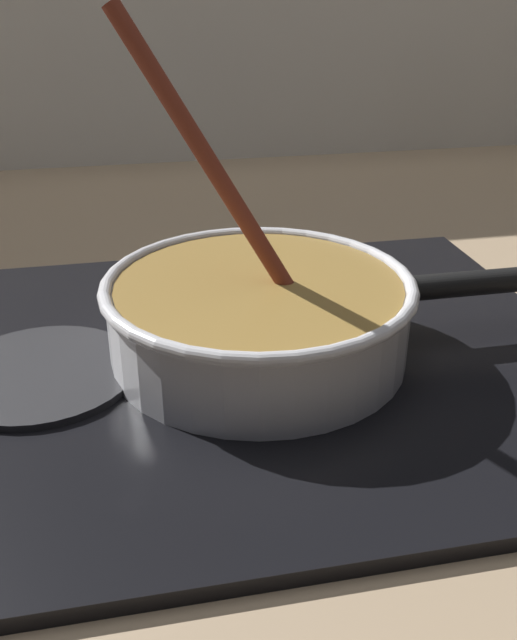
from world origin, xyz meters
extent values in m
cube|color=#9E8466|center=(0.00, 0.00, -0.02)|extent=(2.40, 1.60, 0.04)
cube|color=black|center=(-0.02, 0.06, 0.01)|extent=(0.56, 0.48, 0.01)
torus|color=#592D0C|center=(-0.02, 0.06, 0.02)|extent=(0.20, 0.20, 0.01)
cylinder|color=#262628|center=(-0.19, 0.06, 0.01)|extent=(0.16, 0.16, 0.01)
cylinder|color=silver|center=(-0.02, 0.06, 0.04)|extent=(0.25, 0.25, 0.07)
cylinder|color=olive|center=(-0.02, 0.06, 0.05)|extent=(0.23, 0.23, 0.06)
torus|color=silver|center=(-0.02, 0.06, 0.08)|extent=(0.26, 0.26, 0.01)
cylinder|color=black|center=(0.19, 0.06, 0.06)|extent=(0.17, 0.02, 0.02)
cylinder|color=#EDD88C|center=(-0.01, 0.06, 0.07)|extent=(0.03, 0.03, 0.01)
cylinder|color=#EDD88C|center=(0.01, 0.11, 0.07)|extent=(0.03, 0.03, 0.01)
cylinder|color=#E5CC7A|center=(-0.08, 0.04, 0.07)|extent=(0.04, 0.04, 0.01)
cylinder|color=beige|center=(0.03, 0.02, 0.07)|extent=(0.03, 0.03, 0.01)
cylinder|color=beige|center=(0.03, -0.02, 0.07)|extent=(0.03, 0.03, 0.01)
cylinder|color=beige|center=(-0.02, 0.00, 0.07)|extent=(0.04, 0.04, 0.01)
cylinder|color=beige|center=(-0.05, 0.05, 0.07)|extent=(0.03, 0.03, 0.01)
cylinder|color=maroon|center=(-0.05, 0.07, 0.17)|extent=(0.14, 0.06, 0.23)
cube|color=brown|center=(0.01, 0.05, 0.06)|extent=(0.05, 0.04, 0.01)
camera|label=1|loc=(-0.12, -0.45, 0.31)|focal=39.51mm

